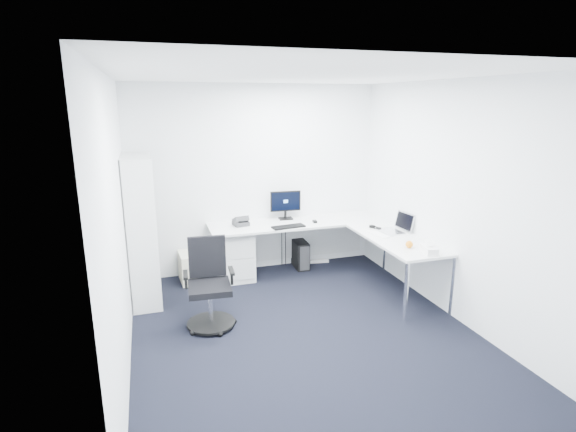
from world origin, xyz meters
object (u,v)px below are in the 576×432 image
object	(u,v)px
bookshelf	(142,229)
monitor	(286,205)
l_desk	(308,254)
laptop	(391,223)
task_chair	(209,285)

from	to	relation	value
bookshelf	monitor	xyz separation A→B (m)	(2.02, 0.50, 0.06)
l_desk	laptop	size ratio (longest dim) A/B	7.18
bookshelf	l_desk	bearing A→B (deg)	-1.32
task_chair	monitor	bearing A→B (deg)	52.13
l_desk	laptop	xyz separation A→B (m)	(0.98, -0.53, 0.51)
laptop	l_desk	bearing A→B (deg)	145.56
l_desk	monitor	distance (m)	0.82
bookshelf	task_chair	size ratio (longest dim) A/B	1.85
monitor	laptop	xyz separation A→B (m)	(1.13, -1.08, -0.09)
monitor	task_chair	bearing A→B (deg)	-128.06
monitor	laptop	world-z (taller)	monitor
l_desk	task_chair	bearing A→B (deg)	-147.56
l_desk	bookshelf	bearing A→B (deg)	178.68
laptop	task_chair	bearing A→B (deg)	-176.22
bookshelf	task_chair	xyz separation A→B (m)	(0.68, -1.00, -0.42)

